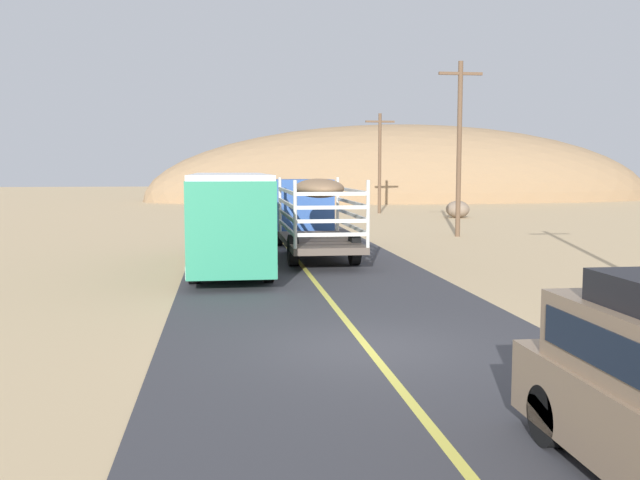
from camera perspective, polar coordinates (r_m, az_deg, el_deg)
name	(u,v)px	position (r m, az deg, el deg)	size (l,w,h in m)	color
ground_plane	(367,348)	(13.90, 3.76, -8.57)	(240.00, 240.00, 0.00)	tan
road_surface	(367,348)	(13.90, 3.76, -8.53)	(8.00, 120.00, 0.02)	#38383D
road_centre_line	(367,347)	(13.90, 3.76, -8.48)	(0.16, 117.60, 0.00)	#D8CC4C
livestock_truck	(309,208)	(29.45, -0.90, 2.57)	(2.53, 9.70, 3.02)	#3359A5
bus	(230,218)	(24.57, -7.18, 1.78)	(2.54, 10.00, 3.21)	#2D8C66
power_pole_mid	(459,144)	(36.43, 11.01, 7.52)	(2.20, 0.24, 8.63)	brown
power_pole_far	(380,160)	(54.09, 4.77, 6.37)	(2.20, 0.24, 7.44)	brown
boulder_mid_field	(458,209)	(50.14, 10.89, 2.42)	(1.59, 1.73, 1.17)	#84705B
distant_hill	(406,200)	(75.96, 6.85, 3.15)	(54.11, 16.62, 15.80)	#957553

